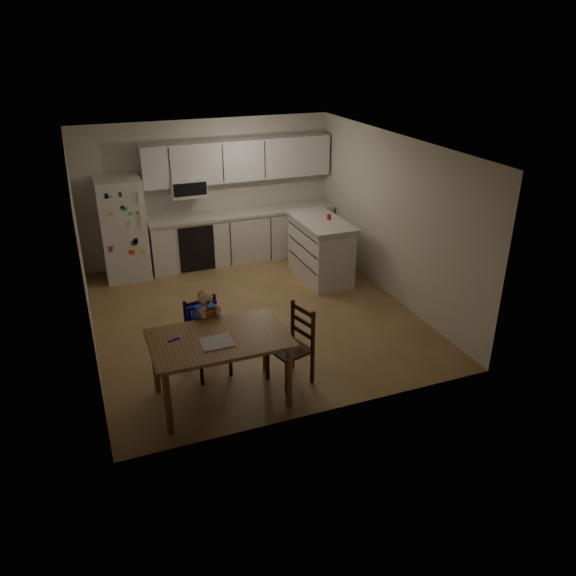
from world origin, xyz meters
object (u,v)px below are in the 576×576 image
(red_cup, at_px, (329,217))
(chair_booster, at_px, (206,323))
(kitchen_island, at_px, (321,249))
(chair_side, at_px, (296,340))
(dining_table, at_px, (220,346))
(refrigerator, at_px, (123,229))

(red_cup, bearing_deg, chair_booster, -140.53)
(kitchen_island, xyz_separation_m, chair_side, (-1.53, -2.70, 0.02))
(chair_side, bearing_deg, dining_table, -101.68)
(dining_table, relative_size, chair_side, 1.58)
(kitchen_island, bearing_deg, chair_booster, -138.92)
(refrigerator, xyz_separation_m, dining_table, (0.57, -4.01, -0.15))
(refrigerator, height_order, chair_booster, refrigerator)
(chair_side, bearing_deg, kitchen_island, 134.09)
(red_cup, height_order, chair_side, red_cup)
(chair_side, bearing_deg, red_cup, 131.89)
(red_cup, distance_m, dining_table, 3.82)
(dining_table, xyz_separation_m, chair_side, (0.94, 0.08, -0.16))
(kitchen_island, distance_m, chair_side, 3.11)
(refrigerator, xyz_separation_m, red_cup, (3.18, -1.23, 0.21))
(chair_booster, xyz_separation_m, chair_side, (0.95, -0.54, -0.14))
(dining_table, bearing_deg, chair_side, 4.66)
(kitchen_island, relative_size, chair_side, 1.45)
(dining_table, height_order, chair_booster, chair_booster)
(dining_table, bearing_deg, refrigerator, 98.14)
(chair_booster, relative_size, chair_side, 1.18)
(red_cup, relative_size, chair_booster, 0.08)
(refrigerator, height_order, dining_table, refrigerator)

